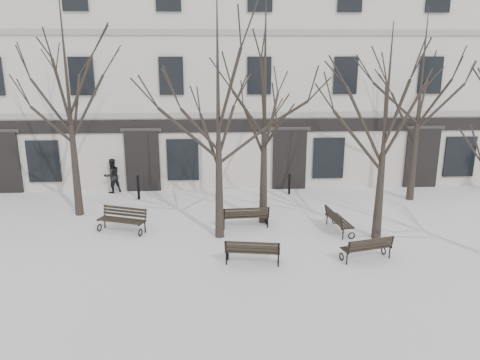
{
  "coord_description": "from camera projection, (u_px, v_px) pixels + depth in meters",
  "views": [
    {
      "loc": [
        0.02,
        -13.84,
        6.47
      ],
      "look_at": [
        0.87,
        3.0,
        1.82
      ],
      "focal_mm": 35.0,
      "sensor_mm": 36.0,
      "label": 1
    }
  ],
  "objects": [
    {
      "name": "ground",
      "position": [
        218.0,
        260.0,
        15.04
      ],
      "size": [
        100.0,
        100.0,
        0.0
      ],
      "primitive_type": "plane",
      "color": "white",
      "rests_on": "ground"
    },
    {
      "name": "building",
      "position": [
        215.0,
        69.0,
        26.06
      ],
      "size": [
        40.4,
        10.2,
        11.4
      ],
      "color": "#BAB6AC",
      "rests_on": "ground"
    },
    {
      "name": "tree_1",
      "position": [
        218.0,
        91.0,
        15.53
      ],
      "size": [
        5.83,
        5.83,
        8.33
      ],
      "color": "black",
      "rests_on": "ground"
    },
    {
      "name": "tree_2",
      "position": [
        386.0,
        109.0,
        15.56
      ],
      "size": [
        5.19,
        5.19,
        7.41
      ],
      "color": "black",
      "rests_on": "ground"
    },
    {
      "name": "tree_4",
      "position": [
        67.0,
        77.0,
        17.73
      ],
      "size": [
        6.2,
        6.2,
        8.85
      ],
      "color": "black",
      "rests_on": "ground"
    },
    {
      "name": "tree_5",
      "position": [
        265.0,
        85.0,
        16.97
      ],
      "size": [
        5.94,
        5.94,
        8.48
      ],
      "color": "black",
      "rests_on": "ground"
    },
    {
      "name": "tree_6",
      "position": [
        421.0,
        84.0,
        19.82
      ],
      "size": [
        5.77,
        5.77,
        8.24
      ],
      "color": "black",
      "rests_on": "ground"
    },
    {
      "name": "bench_1",
      "position": [
        252.0,
        251.0,
        14.59
      ],
      "size": [
        1.78,
        0.87,
        0.86
      ],
      "rotation": [
        0.0,
        0.0,
        2.99
      ],
      "color": "black",
      "rests_on": "ground"
    },
    {
      "name": "bench_2",
      "position": [
        367.0,
        247.0,
        14.89
      ],
      "size": [
        1.72,
        0.98,
        0.82
      ],
      "rotation": [
        0.0,
        0.0,
        3.39
      ],
      "color": "black",
      "rests_on": "ground"
    },
    {
      "name": "bench_3",
      "position": [
        122.0,
        219.0,
        17.28
      ],
      "size": [
        1.88,
        1.2,
        0.9
      ],
      "rotation": [
        0.0,
        0.0,
        -0.34
      ],
      "color": "black",
      "rests_on": "ground"
    },
    {
      "name": "bench_4",
      "position": [
        246.0,
        216.0,
        17.64
      ],
      "size": [
        1.79,
        0.75,
        0.88
      ],
      "rotation": [
        0.0,
        0.0,
        3.21
      ],
      "color": "black",
      "rests_on": "ground"
    },
    {
      "name": "bench_5",
      "position": [
        338.0,
        220.0,
        17.27
      ],
      "size": [
        0.82,
        1.71,
        0.83
      ],
      "rotation": [
        0.0,
        0.0,
        1.71
      ],
      "color": "black",
      "rests_on": "ground"
    },
    {
      "name": "bollard_a",
      "position": [
        138.0,
        187.0,
        21.02
      ],
      "size": [
        0.14,
        0.14,
        1.12
      ],
      "color": "black",
      "rests_on": "ground"
    },
    {
      "name": "bollard_b",
      "position": [
        289.0,
        183.0,
        21.81
      ],
      "size": [
        0.13,
        0.13,
        0.99
      ],
      "color": "black",
      "rests_on": "ground"
    },
    {
      "name": "pedestrian_b",
      "position": [
        113.0,
        192.0,
        22.22
      ],
      "size": [
        1.01,
        0.98,
        1.64
      ],
      "primitive_type": "imported",
      "rotation": [
        0.0,
        0.0,
        3.79
      ],
      "color": "black",
      "rests_on": "ground"
    }
  ]
}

